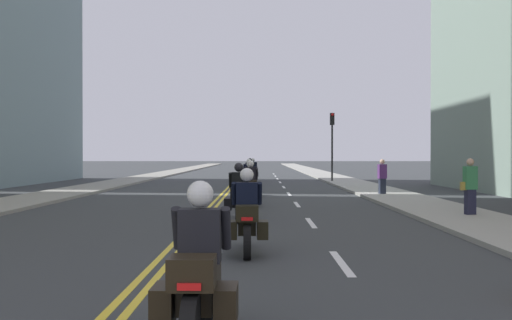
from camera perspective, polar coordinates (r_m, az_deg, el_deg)
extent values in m
plane|color=#35383A|center=(50.19, -1.57, -1.63)|extent=(264.00, 264.00, 0.00)
cube|color=gray|center=(50.98, -10.02, -1.54)|extent=(2.73, 144.00, 0.12)
cube|color=#9B9A92|center=(50.49, 6.95, -1.55)|extent=(2.73, 144.00, 0.12)
cube|color=yellow|center=(50.19, -1.71, -1.63)|extent=(0.12, 132.00, 0.01)
cube|color=yellow|center=(50.18, -1.44, -1.63)|extent=(0.12, 132.00, 0.01)
cube|color=silver|center=(10.38, 8.18, -9.72)|extent=(0.14, 2.40, 0.01)
cube|color=silver|center=(16.29, 5.28, -6.01)|extent=(0.14, 2.40, 0.01)
cube|color=silver|center=(22.24, 3.94, -4.27)|extent=(0.14, 2.40, 0.01)
cube|color=silver|center=(28.22, 3.17, -3.26)|extent=(0.14, 2.40, 0.01)
cube|color=silver|center=(34.20, 2.67, -2.61)|extent=(0.14, 2.40, 0.01)
cube|color=silver|center=(40.19, 2.32, -2.15)|extent=(0.14, 2.40, 0.01)
cube|color=silver|center=(46.18, 2.06, -1.81)|extent=(0.14, 2.40, 0.01)
cube|color=silver|center=(52.18, 1.86, -1.55)|extent=(0.14, 2.40, 0.01)
cube|color=silver|center=(58.17, 1.70, -1.34)|extent=(0.14, 2.40, 0.01)
cylinder|color=black|center=(6.70, -4.63, -12.56)|extent=(0.14, 0.66, 0.66)
cube|color=silver|center=(6.63, -4.63, -9.61)|extent=(0.14, 0.32, 0.04)
cube|color=black|center=(5.92, -5.34, -11.53)|extent=(0.33, 1.13, 0.40)
cube|color=black|center=(5.23, -6.16, -10.69)|extent=(0.40, 0.36, 0.28)
cube|color=red|center=(5.06, -6.43, -11.99)|extent=(0.20, 0.03, 0.06)
cube|color=black|center=(5.55, -8.81, -13.41)|extent=(0.20, 0.44, 0.32)
cube|color=black|center=(5.49, -2.87, -13.57)|extent=(0.20, 0.44, 0.32)
cube|color=#B2C1CC|center=(6.32, -4.87, -7.27)|extent=(0.36, 0.13, 0.36)
cube|color=black|center=(5.79, -5.40, -7.21)|extent=(0.40, 0.26, 0.51)
cylinder|color=black|center=(5.97, -7.55, -6.50)|extent=(0.10, 0.28, 0.45)
cylinder|color=black|center=(5.92, -2.91, -6.56)|extent=(0.10, 0.28, 0.45)
sphere|color=white|center=(5.79, -5.37, -3.26)|extent=(0.26, 0.26, 0.26)
cylinder|color=black|center=(12.08, -0.91, -6.81)|extent=(0.15, 0.62, 0.62)
cylinder|color=black|center=(10.55, -0.86, -7.87)|extent=(0.15, 0.62, 0.62)
cube|color=silver|center=(12.04, -0.91, -5.26)|extent=(0.15, 0.32, 0.04)
cube|color=black|center=(11.28, -0.89, -5.90)|extent=(0.35, 1.18, 0.40)
cube|color=black|center=(10.57, -0.86, -5.13)|extent=(0.41, 0.37, 0.28)
cube|color=red|center=(10.39, -0.86, -5.67)|extent=(0.20, 0.04, 0.06)
cube|color=black|center=(10.84, -2.36, -6.69)|extent=(0.21, 0.45, 0.32)
cube|color=black|center=(10.84, 0.62, -6.69)|extent=(0.21, 0.45, 0.32)
cube|color=#B2C1CC|center=(11.74, -0.90, -3.79)|extent=(0.36, 0.13, 0.36)
cube|color=black|center=(11.19, -0.89, -3.53)|extent=(0.41, 0.27, 0.54)
cylinder|color=black|center=(11.34, -2.10, -3.23)|extent=(0.11, 0.28, 0.45)
cylinder|color=black|center=(11.34, 0.32, -3.23)|extent=(0.11, 0.28, 0.45)
sphere|color=white|center=(11.20, -0.89, -1.43)|extent=(0.26, 0.26, 0.26)
cylinder|color=black|center=(17.64, -1.56, -4.48)|extent=(0.11, 0.64, 0.64)
cylinder|color=black|center=(16.06, -1.76, -4.97)|extent=(0.11, 0.64, 0.64)
cube|color=silver|center=(17.61, -1.56, -3.39)|extent=(0.14, 0.32, 0.04)
cube|color=black|center=(16.82, -1.65, -3.77)|extent=(0.32, 1.21, 0.40)
cube|color=black|center=(16.10, -1.75, -3.17)|extent=(0.40, 0.36, 0.28)
cube|color=red|center=(15.91, -1.78, -3.50)|extent=(0.20, 0.03, 0.06)
cube|color=black|center=(16.37, -2.70, -4.23)|extent=(0.20, 0.44, 0.32)
cube|color=black|center=(16.35, -0.74, -4.24)|extent=(0.20, 0.44, 0.32)
cube|color=#B2C1CC|center=(17.31, -1.59, -2.39)|extent=(0.36, 0.12, 0.36)
cube|color=black|center=(16.75, -1.66, -2.14)|extent=(0.40, 0.26, 0.56)
cylinder|color=black|center=(16.90, -2.46, -1.94)|extent=(0.10, 0.28, 0.45)
cylinder|color=black|center=(16.89, -0.83, -1.95)|extent=(0.10, 0.28, 0.45)
sphere|color=black|center=(16.76, -1.66, -0.70)|extent=(0.26, 0.26, 0.26)
cylinder|color=black|center=(22.52, -0.66, -3.40)|extent=(0.15, 0.64, 0.64)
cylinder|color=black|center=(20.89, -0.47, -3.71)|extent=(0.15, 0.64, 0.64)
cube|color=silver|center=(22.50, -0.66, -2.54)|extent=(0.16, 0.33, 0.04)
cube|color=black|center=(21.69, -0.57, -2.81)|extent=(0.39, 1.26, 0.40)
cube|color=black|center=(20.94, -0.48, -2.33)|extent=(0.42, 0.38, 0.28)
cube|color=red|center=(20.75, -0.46, -2.57)|extent=(0.20, 0.04, 0.06)
cube|color=black|center=(21.19, -1.27, -3.16)|extent=(0.23, 0.45, 0.32)
cube|color=black|center=(21.22, 0.24, -3.16)|extent=(0.23, 0.45, 0.32)
cube|color=#B2C1CC|center=(22.19, -0.63, -1.75)|extent=(0.37, 0.14, 0.36)
cube|color=black|center=(21.61, -0.57, -1.53)|extent=(0.41, 0.28, 0.58)
cylinder|color=black|center=(21.75, -1.21, -1.38)|extent=(0.12, 0.29, 0.45)
cylinder|color=black|center=(21.77, 0.05, -1.38)|extent=(0.12, 0.29, 0.45)
sphere|color=white|center=(21.63, -0.57, -0.39)|extent=(0.26, 0.26, 0.26)
cylinder|color=black|center=(27.23, -0.38, -2.74)|extent=(0.15, 0.64, 0.63)
cylinder|color=black|center=(25.77, -0.60, -2.92)|extent=(0.15, 0.64, 0.63)
cube|color=silver|center=(27.21, -0.38, -2.04)|extent=(0.16, 0.33, 0.04)
cube|color=black|center=(26.48, -0.49, -2.23)|extent=(0.38, 1.13, 0.40)
cube|color=black|center=(25.82, -0.59, -1.81)|extent=(0.42, 0.38, 0.28)
cube|color=red|center=(25.63, -0.62, -2.00)|extent=(0.20, 0.04, 0.06)
cube|color=black|center=(26.07, -1.17, -2.49)|extent=(0.22, 0.45, 0.32)
cube|color=black|center=(26.03, 0.06, -2.49)|extent=(0.22, 0.45, 0.32)
cube|color=#B2C1CC|center=(26.93, -0.42, -1.37)|extent=(0.37, 0.14, 0.36)
cube|color=black|center=(26.42, -0.50, -1.22)|extent=(0.41, 0.28, 0.54)
cylinder|color=black|center=(26.58, -0.99, -1.10)|extent=(0.12, 0.29, 0.45)
cylinder|color=black|center=(26.55, 0.04, -1.10)|extent=(0.12, 0.29, 0.45)
sphere|color=white|center=(26.44, -0.49, -0.33)|extent=(0.26, 0.26, 0.26)
cylinder|color=black|center=(32.56, -0.69, -2.18)|extent=(0.14, 0.68, 0.68)
cylinder|color=black|center=(30.95, -0.69, -2.31)|extent=(0.14, 0.68, 0.68)
cube|color=silver|center=(32.55, -0.69, -1.55)|extent=(0.15, 0.32, 0.04)
cube|color=black|center=(31.74, -0.69, -1.74)|extent=(0.34, 1.23, 0.40)
cube|color=black|center=(31.01, -0.69, -1.38)|extent=(0.41, 0.37, 0.28)
cube|color=red|center=(30.82, -0.69, -1.54)|extent=(0.20, 0.03, 0.06)
cube|color=black|center=(31.27, -1.21, -1.96)|extent=(0.21, 0.44, 0.32)
cube|color=black|center=(31.27, -0.18, -1.95)|extent=(0.21, 0.44, 0.32)
cube|color=#B2C1CC|center=(32.25, -0.69, -1.03)|extent=(0.36, 0.13, 0.36)
cube|color=black|center=(31.68, -0.69, -0.88)|extent=(0.40, 0.27, 0.56)
cylinder|color=black|center=(31.83, -1.13, -0.78)|extent=(0.11, 0.28, 0.45)
cylinder|color=black|center=(31.83, -0.26, -0.78)|extent=(0.11, 0.28, 0.45)
sphere|color=white|center=(31.70, -0.69, -0.12)|extent=(0.26, 0.26, 0.26)
cylinder|color=black|center=(37.54, -0.55, -1.83)|extent=(0.14, 0.67, 0.67)
cylinder|color=black|center=(36.00, -0.60, -1.93)|extent=(0.14, 0.67, 0.67)
cube|color=silver|center=(37.52, -0.55, -1.29)|extent=(0.14, 0.32, 0.04)
cube|color=black|center=(36.76, -0.58, -1.44)|extent=(0.32, 1.17, 0.40)
cube|color=black|center=(36.06, -0.60, -1.13)|extent=(0.40, 0.36, 0.28)
cube|color=red|center=(35.88, -0.60, -1.27)|extent=(0.20, 0.03, 0.06)
cube|color=black|center=(36.31, -1.03, -1.62)|extent=(0.20, 0.44, 0.32)
cube|color=black|center=(36.30, -0.15, -1.62)|extent=(0.20, 0.44, 0.32)
cube|color=#B2C1CC|center=(37.24, -0.56, -0.83)|extent=(0.36, 0.12, 0.36)
cube|color=black|center=(36.70, -0.58, -0.69)|extent=(0.40, 0.26, 0.57)
cylinder|color=black|center=(36.85, -0.95, -0.60)|extent=(0.10, 0.28, 0.45)
cylinder|color=black|center=(36.84, -0.20, -0.60)|extent=(0.10, 0.28, 0.45)
sphere|color=black|center=(36.72, -0.58, -0.02)|extent=(0.26, 0.26, 0.26)
cylinder|color=black|center=(42.92, -0.30, -1.56)|extent=(0.11, 0.64, 0.64)
cylinder|color=black|center=(41.36, -0.29, -1.64)|extent=(0.11, 0.64, 0.64)
cube|color=silver|center=(42.91, -0.30, -1.11)|extent=(0.14, 0.32, 0.04)
cube|color=black|center=(42.13, -0.30, -1.22)|extent=(0.34, 1.19, 0.40)
cube|color=black|center=(41.42, -0.29, -0.94)|extent=(0.40, 0.37, 0.28)
cube|color=red|center=(41.24, -0.29, -1.06)|extent=(0.20, 0.03, 0.06)
cube|color=black|center=(41.67, -0.68, -1.38)|extent=(0.21, 0.44, 0.32)
cube|color=black|center=(41.67, 0.09, -1.37)|extent=(0.21, 0.44, 0.32)
cube|color=#B2C1CC|center=(42.62, -0.30, -0.69)|extent=(0.36, 0.13, 0.36)
cube|color=black|center=(42.07, -0.30, -0.57)|extent=(0.40, 0.27, 0.56)
cylinder|color=black|center=(42.22, -0.62, -0.50)|extent=(0.10, 0.28, 0.45)
cylinder|color=black|center=(42.22, 0.03, -0.50)|extent=(0.10, 0.28, 0.45)
sphere|color=white|center=(42.09, -0.30, 0.00)|extent=(0.26, 0.26, 0.26)
cylinder|color=black|center=(39.99, 7.31, 0.63)|extent=(0.12, 0.12, 3.91)
cube|color=black|center=(40.06, 7.31, 3.92)|extent=(0.28, 0.28, 0.80)
sphere|color=red|center=(39.93, 7.34, 4.34)|extent=(0.18, 0.18, 0.18)
cube|color=#22233A|center=(18.35, 19.84, -3.99)|extent=(0.31, 0.25, 0.85)
cube|color=#388750|center=(18.31, 19.85, -1.62)|extent=(0.39, 0.28, 0.67)
sphere|color=tan|center=(18.30, 19.85, -0.19)|extent=(0.22, 0.22, 0.22)
cube|color=#B2933A|center=(18.21, 19.25, -2.37)|extent=(0.18, 0.13, 0.24)
cube|color=#202636|center=(27.02, 12.01, -2.60)|extent=(0.32, 0.26, 0.80)
cube|color=#572D6D|center=(26.99, 12.01, -1.08)|extent=(0.40, 0.30, 0.63)
sphere|color=tan|center=(26.98, 12.01, -0.15)|extent=(0.22, 0.22, 0.22)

